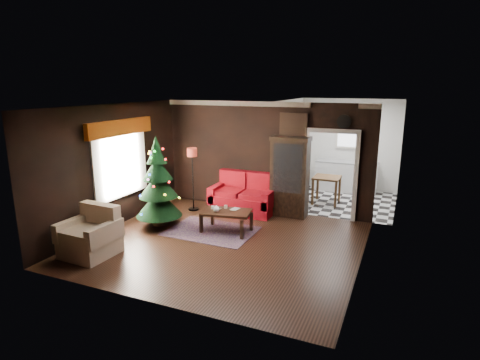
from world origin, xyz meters
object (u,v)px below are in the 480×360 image
at_px(loveseat, 243,193).
at_px(armchair, 89,233).
at_px(coffee_table, 226,221).
at_px(teapot, 216,209).
at_px(christmas_tree, 158,183).
at_px(wall_clock, 344,122).
at_px(floor_lamp, 193,179).
at_px(kitchen_table, 326,190).
at_px(curio_cabinet, 290,179).

relative_size(loveseat, armchair, 1.78).
bearing_deg(coffee_table, teapot, -137.52).
bearing_deg(christmas_tree, coffee_table, 10.40).
relative_size(armchair, wall_clock, 2.99).
distance_m(floor_lamp, kitchen_table, 3.69).
relative_size(coffee_table, wall_clock, 3.32).
bearing_deg(loveseat, christmas_tree, -128.51).
xyz_separation_m(loveseat, christmas_tree, (-1.38, -1.73, 0.55)).
relative_size(loveseat, teapot, 11.03).
bearing_deg(teapot, kitchen_table, 61.36).
relative_size(curio_cabinet, teapot, 12.33).
distance_m(curio_cabinet, christmas_tree, 3.19).
xyz_separation_m(curio_cabinet, teapot, (-1.12, -1.82, -0.39)).
bearing_deg(loveseat, curio_cabinet, 10.83).
distance_m(curio_cabinet, floor_lamp, 2.49).
relative_size(armchair, teapot, 6.21).
relative_size(curio_cabinet, kitchen_table, 2.53).
xyz_separation_m(christmas_tree, kitchen_table, (3.18, 3.38, -0.67)).
distance_m(curio_cabinet, wall_clock, 1.88).
bearing_deg(loveseat, teapot, -89.04).
distance_m(wall_clock, kitchen_table, 2.43).
relative_size(floor_lamp, teapot, 10.61).
bearing_deg(christmas_tree, teapot, 5.45).
distance_m(armchair, coffee_table, 2.87).
xyz_separation_m(floor_lamp, armchair, (-0.43, -3.23, -0.37)).
distance_m(loveseat, curio_cabinet, 1.25).
bearing_deg(loveseat, floor_lamp, -164.09).
bearing_deg(coffee_table, christmas_tree, -169.60).
xyz_separation_m(christmas_tree, teapot, (1.40, 0.13, -0.49)).
relative_size(loveseat, curio_cabinet, 0.89).
relative_size(armchair, coffee_table, 0.90).
height_order(floor_lamp, armchair, floor_lamp).
bearing_deg(christmas_tree, kitchen_table, 46.78).
bearing_deg(curio_cabinet, floor_lamp, -166.48).
distance_m(teapot, wall_clock, 3.56).
xyz_separation_m(armchair, teapot, (1.72, 1.99, 0.10)).
xyz_separation_m(teapot, kitchen_table, (1.77, 3.25, -0.19)).
height_order(armchair, wall_clock, wall_clock).
distance_m(floor_lamp, christmas_tree, 1.39).
height_order(loveseat, curio_cabinet, curio_cabinet).
bearing_deg(christmas_tree, curio_cabinet, 37.66).
height_order(loveseat, kitchen_table, loveseat).
relative_size(loveseat, coffee_table, 1.60).
distance_m(coffee_table, kitchen_table, 3.49).
distance_m(loveseat, coffee_table, 1.48).
distance_m(curio_cabinet, coffee_table, 2.04).
bearing_deg(armchair, floor_lamp, 84.93).
bearing_deg(christmas_tree, wall_clock, 29.75).
relative_size(christmas_tree, armchair, 2.09).
bearing_deg(loveseat, armchair, -115.31).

